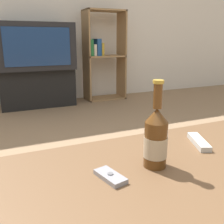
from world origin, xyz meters
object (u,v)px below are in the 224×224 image
at_px(remote_control, 199,142).
at_px(television, 34,46).
at_px(tv_stand, 38,88).
at_px(cell_phone, 110,176).
at_px(bookshelf, 102,54).
at_px(beer_bottle, 156,138).

bearing_deg(remote_control, television, 116.86).
distance_m(tv_stand, television, 0.51).
bearing_deg(television, cell_phone, -94.32).
height_order(bookshelf, cell_phone, bookshelf).
relative_size(television, bookshelf, 0.75).
relative_size(tv_stand, beer_bottle, 3.32).
height_order(cell_phone, remote_control, remote_control).
height_order(television, remote_control, television).
distance_m(television, remote_control, 2.67).
distance_m(cell_phone, remote_control, 0.42).
relative_size(tv_stand, cell_phone, 8.00).
bearing_deg(cell_phone, beer_bottle, -7.50).
distance_m(beer_bottle, remote_control, 0.27).
xyz_separation_m(cell_phone, remote_control, (0.41, 0.10, 0.00)).
height_order(bookshelf, beer_bottle, bookshelf).
xyz_separation_m(bookshelf, beer_bottle, (-0.95, -2.77, -0.09)).
bearing_deg(tv_stand, bookshelf, 2.61).
relative_size(beer_bottle, cell_phone, 2.41).
height_order(bookshelf, remote_control, bookshelf).
distance_m(tv_stand, remote_control, 2.66).
xyz_separation_m(television, remote_control, (0.20, -2.64, -0.29)).
bearing_deg(beer_bottle, bookshelf, 71.08).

